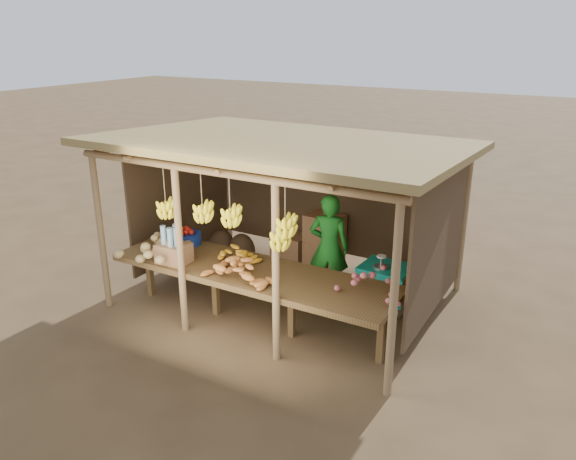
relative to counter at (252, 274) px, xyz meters
The scene contains 13 objects.
ground 1.20m from the counter, 90.00° to the left, with size 60.00×60.00×0.00m, color brown.
stall_structure 1.49m from the counter, 90.51° to the left, with size 4.70×3.50×2.43m.
counter is the anchor object (origin of this frame).
potato_heap 1.34m from the counter, 166.99° to the right, with size 1.12×0.67×0.37m, color #A58955, non-canonical shape.
sweet_potato_heap 0.37m from the counter, 83.39° to the right, with size 0.87×0.52×0.35m, color #C27432, non-canonical shape.
onion_heap 1.61m from the counter, ahead, with size 0.87×0.52×0.36m, color #C25E5F, non-canonical shape.
banana_pile 0.40m from the counter, 156.94° to the left, with size 0.51×0.31×0.34m, color yellow, non-canonical shape.
tomato_basin 1.39m from the counter, 166.60° to the left, with size 0.44×0.44×0.23m.
bottle_box 1.10m from the counter, 163.69° to the right, with size 0.43×0.35×0.52m.
vendor 1.33m from the counter, 67.17° to the left, with size 0.58×0.38×1.58m, color #19731F.
tarp_crate 1.95m from the counter, 45.35° to the left, with size 0.72×0.63×0.82m.
carton_stack 2.19m from the counter, 95.69° to the left, with size 1.24×0.51×0.91m.
burlap_sacks 2.29m from the counter, 132.28° to the left, with size 0.87×0.45×0.61m.
Camera 1 is at (3.71, -6.48, 3.74)m, focal length 35.00 mm.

